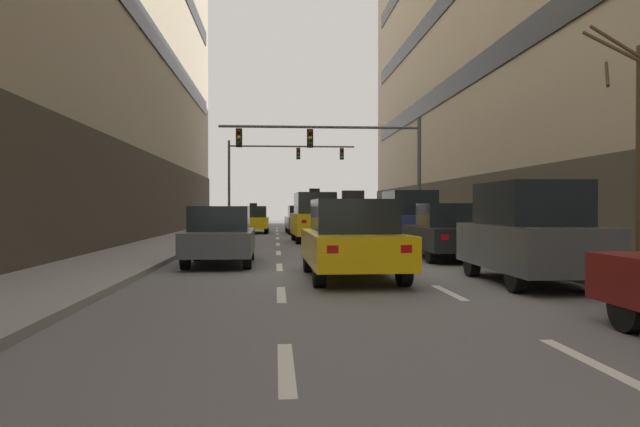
% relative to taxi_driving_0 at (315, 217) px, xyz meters
% --- Properties ---
extents(ground_plane, '(120.00, 120.00, 0.00)m').
position_rel_taxi_driving_0_xyz_m(ground_plane, '(-0.13, -13.59, -1.11)').
color(ground_plane, slate).
extents(sidewalk_left, '(2.91, 80.00, 0.14)m').
position_rel_taxi_driving_0_xyz_m(sidewalk_left, '(-6.18, -13.59, -1.04)').
color(sidewalk_left, gray).
rests_on(sidewalk_left, ground).
extents(sidewalk_right, '(2.91, 80.00, 0.14)m').
position_rel_taxi_driving_0_xyz_m(sidewalk_right, '(5.93, -13.59, -1.04)').
color(sidewalk_right, gray).
rests_on(sidewalk_right, ground).
extents(lane_stripe_l1_s2, '(0.16, 2.00, 0.01)m').
position_rel_taxi_driving_0_xyz_m(lane_stripe_l1_s2, '(-1.66, -21.59, -1.11)').
color(lane_stripe_l1_s2, silver).
rests_on(lane_stripe_l1_s2, ground).
extents(lane_stripe_l1_s3, '(0.16, 2.00, 0.01)m').
position_rel_taxi_driving_0_xyz_m(lane_stripe_l1_s3, '(-1.66, -16.59, -1.11)').
color(lane_stripe_l1_s3, silver).
rests_on(lane_stripe_l1_s3, ground).
extents(lane_stripe_l1_s4, '(0.16, 2.00, 0.01)m').
position_rel_taxi_driving_0_xyz_m(lane_stripe_l1_s4, '(-1.66, -11.59, -1.11)').
color(lane_stripe_l1_s4, silver).
rests_on(lane_stripe_l1_s4, ground).
extents(lane_stripe_l1_s5, '(0.16, 2.00, 0.01)m').
position_rel_taxi_driving_0_xyz_m(lane_stripe_l1_s5, '(-1.66, -6.59, -1.11)').
color(lane_stripe_l1_s5, silver).
rests_on(lane_stripe_l1_s5, ground).
extents(lane_stripe_l1_s6, '(0.16, 2.00, 0.01)m').
position_rel_taxi_driving_0_xyz_m(lane_stripe_l1_s6, '(-1.66, -1.59, -1.11)').
color(lane_stripe_l1_s6, silver).
rests_on(lane_stripe_l1_s6, ground).
extents(lane_stripe_l1_s7, '(0.16, 2.00, 0.01)m').
position_rel_taxi_driving_0_xyz_m(lane_stripe_l1_s7, '(-1.66, 3.41, -1.11)').
color(lane_stripe_l1_s7, silver).
rests_on(lane_stripe_l1_s7, ground).
extents(lane_stripe_l1_s8, '(0.16, 2.00, 0.01)m').
position_rel_taxi_driving_0_xyz_m(lane_stripe_l1_s8, '(-1.66, 8.41, -1.11)').
color(lane_stripe_l1_s8, silver).
rests_on(lane_stripe_l1_s8, ground).
extents(lane_stripe_l1_s9, '(0.16, 2.00, 0.01)m').
position_rel_taxi_driving_0_xyz_m(lane_stripe_l1_s9, '(-1.66, 13.41, -1.11)').
color(lane_stripe_l1_s9, silver).
rests_on(lane_stripe_l1_s9, ground).
extents(lane_stripe_l1_s10, '(0.16, 2.00, 0.01)m').
position_rel_taxi_driving_0_xyz_m(lane_stripe_l1_s10, '(-1.66, 18.41, -1.11)').
color(lane_stripe_l1_s10, silver).
rests_on(lane_stripe_l1_s10, ground).
extents(lane_stripe_l2_s2, '(0.16, 2.00, 0.01)m').
position_rel_taxi_driving_0_xyz_m(lane_stripe_l2_s2, '(1.40, -21.59, -1.11)').
color(lane_stripe_l2_s2, silver).
rests_on(lane_stripe_l2_s2, ground).
extents(lane_stripe_l2_s3, '(0.16, 2.00, 0.01)m').
position_rel_taxi_driving_0_xyz_m(lane_stripe_l2_s3, '(1.40, -16.59, -1.11)').
color(lane_stripe_l2_s3, silver).
rests_on(lane_stripe_l2_s3, ground).
extents(lane_stripe_l2_s4, '(0.16, 2.00, 0.01)m').
position_rel_taxi_driving_0_xyz_m(lane_stripe_l2_s4, '(1.40, -11.59, -1.11)').
color(lane_stripe_l2_s4, silver).
rests_on(lane_stripe_l2_s4, ground).
extents(lane_stripe_l2_s5, '(0.16, 2.00, 0.01)m').
position_rel_taxi_driving_0_xyz_m(lane_stripe_l2_s5, '(1.40, -6.59, -1.11)').
color(lane_stripe_l2_s5, silver).
rests_on(lane_stripe_l2_s5, ground).
extents(lane_stripe_l2_s6, '(0.16, 2.00, 0.01)m').
position_rel_taxi_driving_0_xyz_m(lane_stripe_l2_s6, '(1.40, -1.59, -1.11)').
color(lane_stripe_l2_s6, silver).
rests_on(lane_stripe_l2_s6, ground).
extents(lane_stripe_l2_s7, '(0.16, 2.00, 0.01)m').
position_rel_taxi_driving_0_xyz_m(lane_stripe_l2_s7, '(1.40, 3.41, -1.11)').
color(lane_stripe_l2_s7, silver).
rests_on(lane_stripe_l2_s7, ground).
extents(lane_stripe_l2_s8, '(0.16, 2.00, 0.01)m').
position_rel_taxi_driving_0_xyz_m(lane_stripe_l2_s8, '(1.40, 8.41, -1.11)').
color(lane_stripe_l2_s8, silver).
rests_on(lane_stripe_l2_s8, ground).
extents(lane_stripe_l2_s9, '(0.16, 2.00, 0.01)m').
position_rel_taxi_driving_0_xyz_m(lane_stripe_l2_s9, '(1.40, 13.41, -1.11)').
color(lane_stripe_l2_s9, silver).
rests_on(lane_stripe_l2_s9, ground).
extents(lane_stripe_l2_s10, '(0.16, 2.00, 0.01)m').
position_rel_taxi_driving_0_xyz_m(lane_stripe_l2_s10, '(1.40, 18.41, -1.11)').
color(lane_stripe_l2_s10, silver).
rests_on(lane_stripe_l2_s10, ground).
extents(taxi_driving_0, '(2.11, 4.69, 2.42)m').
position_rel_taxi_driving_0_xyz_m(taxi_driving_0, '(0.00, 0.00, 0.00)').
color(taxi_driving_0, black).
rests_on(taxi_driving_0, ground).
extents(taxi_driving_1, '(2.02, 4.67, 1.93)m').
position_rel_taxi_driving_0_xyz_m(taxi_driving_1, '(-0.10, -14.31, -0.26)').
color(taxi_driving_1, black).
rests_on(taxi_driving_1, ground).
extents(car_driving_2, '(1.83, 4.28, 1.60)m').
position_rel_taxi_driving_0_xyz_m(car_driving_2, '(-3.26, -10.81, -0.33)').
color(car_driving_2, black).
rests_on(car_driving_2, ground).
extents(car_driving_3, '(2.04, 4.54, 1.68)m').
position_rel_taxi_driving_0_xyz_m(car_driving_3, '(-0.17, 8.86, -0.29)').
color(car_driving_3, black).
rests_on(car_driving_3, ground).
extents(taxi_driving_4, '(1.87, 4.41, 1.83)m').
position_rel_taxi_driving_0_xyz_m(taxi_driving_4, '(-3.11, 10.02, -0.30)').
color(taxi_driving_4, black).
rests_on(taxi_driving_4, ground).
extents(car_parked_1, '(1.87, 4.33, 2.08)m').
position_rel_taxi_driving_0_xyz_m(car_parked_1, '(3.42, -15.40, -0.08)').
color(car_parked_1, black).
rests_on(car_parked_1, ground).
extents(car_parked_2, '(2.00, 4.54, 1.68)m').
position_rel_taxi_driving_0_xyz_m(car_parked_2, '(3.42, -9.55, -0.28)').
color(car_parked_2, black).
rests_on(car_parked_2, ground).
extents(car_parked_3, '(1.92, 4.56, 2.20)m').
position_rel_taxi_driving_0_xyz_m(car_parked_3, '(3.42, -4.14, -0.02)').
color(car_parked_3, black).
rests_on(car_parked_3, ground).
extents(traffic_signal_0, '(9.29, 0.35, 5.62)m').
position_rel_taxi_driving_0_xyz_m(traffic_signal_0, '(1.46, 0.24, 3.05)').
color(traffic_signal_0, '#4C4C51').
rests_on(traffic_signal_0, sidewalk_right).
extents(traffic_signal_1, '(9.24, 0.35, 6.30)m').
position_rel_taxi_driving_0_xyz_m(traffic_signal_1, '(-1.89, 17.08, 3.60)').
color(traffic_signal_1, '#4C4C51').
rests_on(traffic_signal_1, sidewalk_left).
extents(street_tree_0, '(1.90, 1.96, 5.19)m').
position_rel_taxi_driving_0_xyz_m(street_tree_0, '(5.59, -15.72, 1.73)').
color(street_tree_0, '#4C3823').
rests_on(street_tree_0, sidewalk_right).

